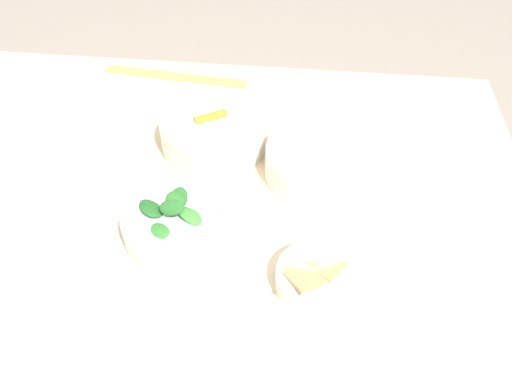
# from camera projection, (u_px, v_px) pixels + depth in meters

# --- Properties ---
(dining_table) EXTENTS (1.15, 0.92, 0.76)m
(dining_table) POSITION_uv_depth(u_px,v_px,m) (192.00, 256.00, 0.89)
(dining_table) COLOR beige
(dining_table) RESTS_ON ground_plane
(bowl_carrots) EXTENTS (0.19, 0.19, 0.07)m
(bowl_carrots) POSITION_uv_depth(u_px,v_px,m) (213.00, 130.00, 0.91)
(bowl_carrots) COLOR silver
(bowl_carrots) RESTS_ON dining_table
(bowl_greens) EXTENTS (0.16, 0.16, 0.09)m
(bowl_greens) POSITION_uv_depth(u_px,v_px,m) (177.00, 223.00, 0.75)
(bowl_greens) COLOR silver
(bowl_greens) RESTS_ON dining_table
(bowl_beans_hotdog) EXTENTS (0.20, 0.20, 0.06)m
(bowl_beans_hotdog) POSITION_uv_depth(u_px,v_px,m) (322.00, 162.00, 0.86)
(bowl_beans_hotdog) COLOR silver
(bowl_beans_hotdog) RESTS_ON dining_table
(bowl_cookies) EXTENTS (0.11, 0.11, 0.04)m
(bowl_cookies) POSITION_uv_depth(u_px,v_px,m) (314.00, 276.00, 0.70)
(bowl_cookies) COLOR silver
(bowl_cookies) RESTS_ON dining_table
(ruler) EXTENTS (0.32, 0.06, 0.00)m
(ruler) POSITION_uv_depth(u_px,v_px,m) (175.00, 76.00, 1.09)
(ruler) COLOR #EADB4C
(ruler) RESTS_ON dining_table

